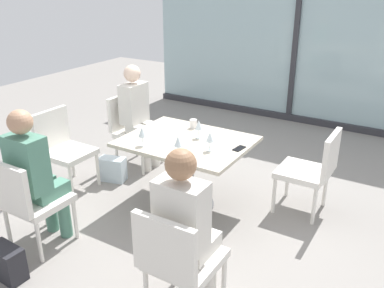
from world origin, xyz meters
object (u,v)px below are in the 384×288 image
(dining_table_main, at_px, (187,157))
(wine_glass_1, at_px, (142,132))
(chair_front_left, at_px, (28,199))
(coffee_cup, at_px, (193,124))
(chair_far_left, at_px, (132,126))
(handbag_1, at_px, (7,263))
(chair_front_right, at_px, (178,258))
(wine_glass_0, at_px, (199,125))
(chair_side_end, at_px, (62,145))
(handbag_0, at_px, (112,169))
(wine_glass_3, at_px, (178,142))
(person_front_right, at_px, (186,224))
(cell_phone_on_table, at_px, (239,148))
(wine_glass_2, at_px, (210,137))
(chair_far_right, at_px, (313,167))
(person_far_left, at_px, (138,112))
(person_front_left, at_px, (35,172))

(dining_table_main, height_order, wine_glass_1, wine_glass_1)
(chair_front_left, xyz_separation_m, coffee_cup, (0.63, 1.64, 0.28))
(chair_far_left, distance_m, handbag_1, 2.29)
(chair_front_right, relative_size, wine_glass_1, 4.70)
(chair_front_right, height_order, wine_glass_1, wine_glass_1)
(chair_front_right, height_order, wine_glass_0, wine_glass_0)
(chair_side_end, height_order, handbag_0, chair_side_end)
(chair_far_left, distance_m, coffee_cup, 1.05)
(dining_table_main, relative_size, wine_glass_3, 6.56)
(dining_table_main, relative_size, coffee_cup, 13.49)
(chair_front_right, bearing_deg, person_front_right, 90.00)
(chair_front_left, distance_m, cell_phone_on_table, 1.90)
(chair_far_left, relative_size, chair_front_left, 1.00)
(wine_glass_2, distance_m, wine_glass_3, 0.31)
(cell_phone_on_table, distance_m, handbag_0, 1.68)
(chair_far_left, xyz_separation_m, wine_glass_1, (0.84, -0.86, 0.37))
(cell_phone_on_table, height_order, handbag_1, cell_phone_on_table)
(chair_front_left, xyz_separation_m, handbag_1, (0.13, -0.36, -0.36))
(dining_table_main, xyz_separation_m, wine_glass_2, (0.32, -0.11, 0.31))
(chair_far_left, xyz_separation_m, person_front_right, (1.87, -1.73, 0.20))
(chair_far_right, bearing_deg, person_far_left, -180.00)
(person_front_left, bearing_deg, chair_front_right, -4.17)
(chair_front_right, xyz_separation_m, person_front_right, (-0.00, 0.11, 0.20))
(chair_far_left, relative_size, handbag_0, 2.90)
(person_far_left, distance_m, handbag_0, 0.75)
(chair_far_left, distance_m, wine_glass_1, 1.26)
(person_front_right, distance_m, coffee_cup, 1.77)
(person_far_left, distance_m, person_front_left, 1.75)
(chair_front_right, distance_m, wine_glass_0, 1.62)
(chair_far_right, relative_size, person_far_left, 0.69)
(chair_far_left, distance_m, wine_glass_3, 1.57)
(coffee_cup, bearing_deg, wine_glass_0, -48.66)
(dining_table_main, bearing_deg, wine_glass_1, -129.77)
(chair_far_right, xyz_separation_m, cell_phone_on_table, (-0.58, -0.46, 0.24))
(person_front_right, height_order, handbag_1, person_front_right)
(wine_glass_0, xyz_separation_m, handbag_0, (-1.11, -0.08, -0.72))
(chair_side_end, xyz_separation_m, person_front_left, (0.64, -0.86, 0.20))
(wine_glass_0, bearing_deg, dining_table_main, -124.66)
(chair_front_left, bearing_deg, dining_table_main, 60.34)
(chair_front_left, relative_size, cell_phone_on_table, 6.04)
(dining_table_main, relative_size, chair_front_left, 1.40)
(person_front_left, distance_m, handbag_0, 1.38)
(wine_glass_2, distance_m, coffee_cup, 0.63)
(chair_front_right, distance_m, person_front_left, 1.52)
(person_far_left, distance_m, cell_phone_on_table, 1.61)
(chair_far_right, distance_m, person_front_left, 2.55)
(wine_glass_1, bearing_deg, handbag_0, 154.33)
(chair_side_end, distance_m, handbag_0, 0.63)
(chair_far_right, bearing_deg, cell_phone_on_table, -141.90)
(chair_far_left, bearing_deg, person_front_right, -42.73)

